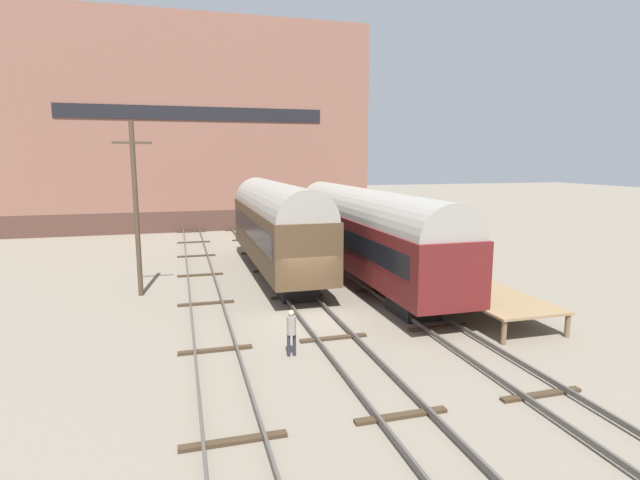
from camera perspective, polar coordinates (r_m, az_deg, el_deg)
The scene contains 11 objects.
ground_plane at distance 21.96m, azimuth -0.81°, elevation -8.63°, with size 200.00×200.00×0.00m, color slate.
track_left at distance 21.27m, azimuth -12.46°, elevation -9.06°, with size 2.60×60.00×0.26m.
track_middle at distance 21.92m, azimuth -0.81°, elevation -8.28°, with size 2.60×60.00×0.26m.
track_right at distance 23.39m, azimuth 9.72°, elevation -7.27°, with size 2.60×60.00×0.26m.
train_car_maroon at distance 27.36m, azimuth 5.31°, elevation 1.16°, with size 3.13×18.54×5.14m.
train_car_brown at distance 29.09m, azimuth -5.00°, elevation 1.97°, with size 3.13×15.33×5.43m.
station_platform at distance 24.50m, azimuth 15.92°, elevation -4.85°, with size 3.12×10.62×1.00m.
bench at distance 24.68m, azimuth 15.15°, elevation -3.36°, with size 1.40×0.40×0.91m.
person_worker at distance 17.42m, azimuth -3.29°, elevation -10.07°, with size 0.32×0.32×1.65m.
utility_pole at distance 25.87m, azimuth -20.29°, elevation 3.54°, with size 1.80×0.24×8.53m.
warehouse_building at distance 53.15m, azimuth -14.24°, elevation 12.29°, with size 33.34×11.28×19.59m.
Camera 1 is at (-5.40, -20.19, 6.76)m, focal length 28.00 mm.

